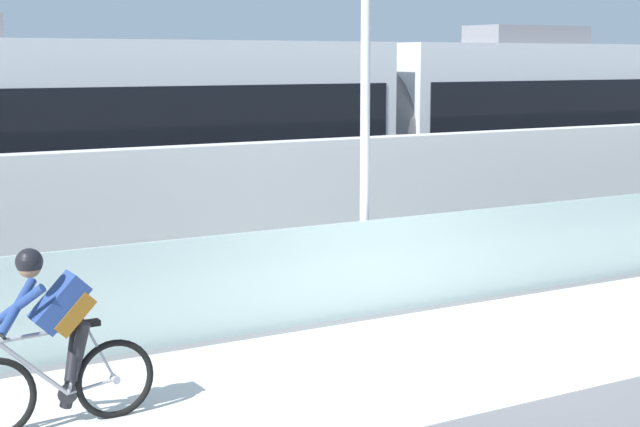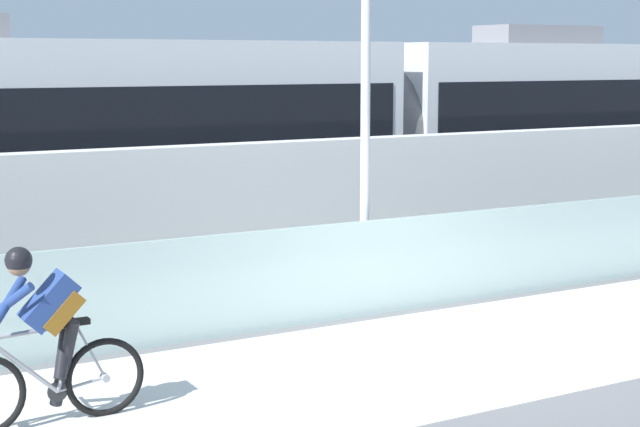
% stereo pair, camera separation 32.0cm
% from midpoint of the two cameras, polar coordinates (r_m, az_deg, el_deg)
% --- Properties ---
extents(ground_plane, '(200.00, 200.00, 0.00)m').
position_cam_midpoint_polar(ground_plane, '(11.02, 7.36, -7.89)').
color(ground_plane, slate).
extents(bike_path_deck, '(32.00, 3.20, 0.01)m').
position_cam_midpoint_polar(bike_path_deck, '(11.02, 7.36, -7.86)').
color(bike_path_deck, silver).
rests_on(bike_path_deck, ground).
extents(glass_parapet, '(32.00, 0.05, 1.20)m').
position_cam_midpoint_polar(glass_parapet, '(12.33, 2.10, -3.15)').
color(glass_parapet, '#ADC6C1').
rests_on(glass_parapet, ground).
extents(concrete_barrier_wall, '(32.00, 0.36, 2.06)m').
position_cam_midpoint_polar(concrete_barrier_wall, '(13.78, -1.95, -0.06)').
color(concrete_barrier_wall, silver).
rests_on(concrete_barrier_wall, ground).
extents(tram_rail_near, '(32.00, 0.08, 0.01)m').
position_cam_midpoint_polar(tram_rail_near, '(16.14, -6.20, -2.48)').
color(tram_rail_near, '#595654').
rests_on(tram_rail_near, ground).
extents(tram_rail_far, '(32.00, 0.08, 0.01)m').
position_cam_midpoint_polar(tram_rail_far, '(17.44, -8.17, -1.67)').
color(tram_rail_far, '#595654').
rests_on(tram_rail_far, ground).
extents(tram, '(22.56, 2.54, 3.81)m').
position_cam_midpoint_polar(tram, '(18.08, 2.20, 4.83)').
color(tram, silver).
rests_on(tram, ground).
extents(cyclist_on_bike, '(1.77, 0.58, 1.61)m').
position_cam_midpoint_polar(cyclist_on_bike, '(8.87, -15.99, -7.08)').
color(cyclist_on_bike, black).
rests_on(cyclist_on_bike, ground).
extents(lamp_post_antenna, '(0.28, 0.28, 5.20)m').
position_cam_midpoint_polar(lamp_post_antenna, '(12.38, 1.88, 9.45)').
color(lamp_post_antenna, gray).
rests_on(lamp_post_antenna, ground).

